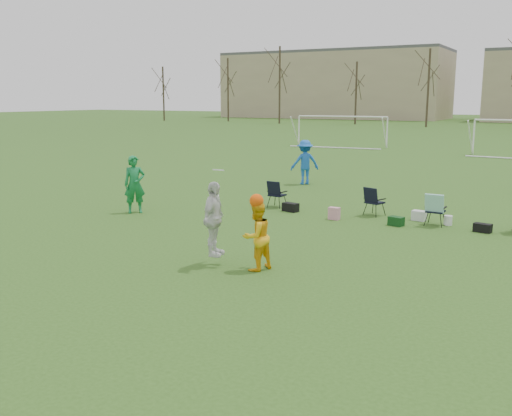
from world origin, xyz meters
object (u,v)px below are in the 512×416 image
Objects in this scene: fielder_green_near at (135,184)px; center_contest at (235,227)px; fielder_blue at (305,162)px; goal_left at (342,122)px.

center_contest is at bearing -77.86° from fielder_green_near.
goal_left reaches higher than fielder_blue.
fielder_blue is 13.31m from center_contest.
fielder_green_near is 0.98× the size of fielder_blue.
center_contest is (6.34, -3.88, -0.01)m from fielder_green_near.
center_contest is 34.35m from goal_left.
goal_left is (-5.84, 20.19, 0.92)m from fielder_blue.
center_contest is at bearing -78.41° from goal_left.
fielder_green_near is at bearing 148.54° from center_contest.
center_contest reaches higher than fielder_green_near.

